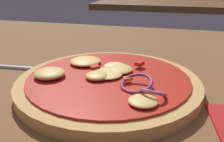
{
  "coord_description": "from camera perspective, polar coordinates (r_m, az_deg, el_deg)",
  "views": [
    {
      "loc": [
        0.14,
        -0.33,
        0.19
      ],
      "look_at": [
        0.05,
        0.01,
        0.06
      ],
      "focal_mm": 39.01,
      "sensor_mm": 36.0,
      "label": 1
    }
  ],
  "objects": [
    {
      "name": "dining_table",
      "position": [
        0.4,
        -7.64,
        -4.9
      ],
      "size": [
        1.37,
        0.94,
        0.04
      ],
      "color": "brown",
      "rests_on": "ground"
    },
    {
      "name": "pizza",
      "position": [
        0.36,
        -1.04,
        -2.52
      ],
      "size": [
        0.26,
        0.26,
        0.03
      ],
      "color": "tan",
      "rests_on": "dining_table"
    },
    {
      "name": "background_table",
      "position": [
        1.71,
        11.3,
        14.98
      ],
      "size": [
        0.84,
        0.48,
        0.04
      ],
      "color": "brown",
      "rests_on": "ground"
    },
    {
      "name": "fork",
      "position": [
        0.46,
        -18.86,
        0.58
      ],
      "size": [
        0.19,
        0.03,
        0.01
      ],
      "color": "silver",
      "rests_on": "dining_table"
    }
  ]
}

